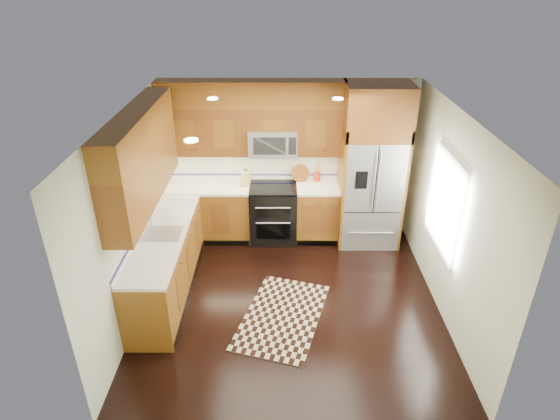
{
  "coord_description": "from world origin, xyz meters",
  "views": [
    {
      "loc": [
        -0.12,
        -5.14,
        4.1
      ],
      "look_at": [
        -0.14,
        0.6,
        1.09
      ],
      "focal_mm": 30.0,
      "sensor_mm": 36.0,
      "label": 1
    }
  ],
  "objects_px": {
    "range": "(273,213)",
    "refrigerator": "(372,167)",
    "utensil_crock": "(317,175)",
    "knife_block": "(246,178)",
    "rug": "(282,316)"
  },
  "relations": [
    {
      "from": "refrigerator",
      "to": "utensil_crock",
      "type": "bearing_deg",
      "value": 160.22
    },
    {
      "from": "knife_block",
      "to": "rug",
      "type": "bearing_deg",
      "value": -74.35
    },
    {
      "from": "range",
      "to": "knife_block",
      "type": "xyz_separation_m",
      "value": [
        -0.44,
        0.08,
        0.59
      ]
    },
    {
      "from": "refrigerator",
      "to": "utensil_crock",
      "type": "distance_m",
      "value": 0.92
    },
    {
      "from": "knife_block",
      "to": "utensil_crock",
      "type": "height_order",
      "value": "utensil_crock"
    },
    {
      "from": "refrigerator",
      "to": "knife_block",
      "type": "xyz_separation_m",
      "value": [
        -1.99,
        0.12,
        -0.24
      ]
    },
    {
      "from": "range",
      "to": "utensil_crock",
      "type": "bearing_deg",
      "value": 19.97
    },
    {
      "from": "utensil_crock",
      "to": "knife_block",
      "type": "bearing_deg",
      "value": -171.27
    },
    {
      "from": "range",
      "to": "rug",
      "type": "distance_m",
      "value": 2.07
    },
    {
      "from": "refrigerator",
      "to": "rug",
      "type": "height_order",
      "value": "refrigerator"
    },
    {
      "from": "refrigerator",
      "to": "utensil_crock",
      "type": "xyz_separation_m",
      "value": [
        -0.83,
        0.3,
        -0.25
      ]
    },
    {
      "from": "range",
      "to": "refrigerator",
      "type": "relative_size",
      "value": 0.36
    },
    {
      "from": "knife_block",
      "to": "range",
      "type": "bearing_deg",
      "value": -10.69
    },
    {
      "from": "range",
      "to": "knife_block",
      "type": "distance_m",
      "value": 0.74
    },
    {
      "from": "rug",
      "to": "knife_block",
      "type": "distance_m",
      "value": 2.42
    }
  ]
}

